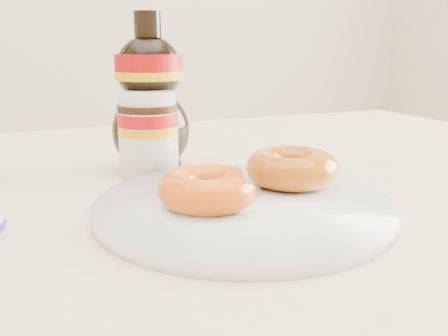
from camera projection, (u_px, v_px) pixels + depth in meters
name	position (u px, v px, depth m)	size (l,w,h in m)	color
dining_table	(160.00, 248.00, 0.62)	(1.40, 0.90, 0.75)	#FDE5C1
plate	(243.00, 206.00, 0.49)	(0.29, 0.29, 0.01)	white
donut_bitten	(207.00, 188.00, 0.47)	(0.09, 0.09, 0.03)	#D2560B
donut_whole	(292.00, 168.00, 0.54)	(0.10, 0.10, 0.04)	#AF3D0B
nutella_jar	(148.00, 131.00, 0.62)	(0.07, 0.07, 0.11)	white
syrup_bottle	(150.00, 92.00, 0.66)	(0.10, 0.09, 0.20)	black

